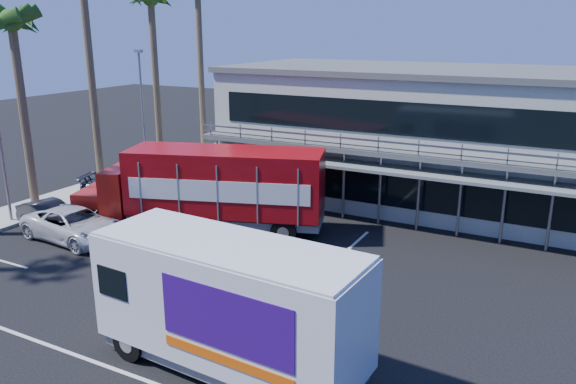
% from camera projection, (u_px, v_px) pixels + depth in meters
% --- Properties ---
extents(ground, '(120.00, 120.00, 0.00)m').
position_uv_depth(ground, '(243.00, 290.00, 20.80)').
color(ground, black).
rests_on(ground, ground).
extents(building, '(22.40, 12.00, 7.30)m').
position_uv_depth(building, '(430.00, 135.00, 31.14)').
color(building, '#A0A395').
rests_on(building, ground).
extents(curb_strip, '(3.00, 32.00, 0.16)m').
position_uv_depth(curb_strip, '(79.00, 194.00, 32.57)').
color(curb_strip, '#A5A399').
rests_on(curb_strip, ground).
extents(palm_c, '(2.80, 2.80, 10.75)m').
position_uv_depth(palm_c, '(13.00, 31.00, 27.42)').
color(palm_c, brown).
rests_on(palm_c, ground).
extents(palm_e, '(2.80, 2.80, 12.25)m').
position_uv_depth(palm_e, '(151.00, 8.00, 35.46)').
color(palm_e, brown).
rests_on(palm_e, ground).
extents(light_pole_far, '(0.50, 0.25, 8.09)m').
position_uv_depth(light_pole_far, '(143.00, 108.00, 35.23)').
color(light_pole_far, gray).
rests_on(light_pole_far, ground).
extents(red_truck, '(12.01, 6.24, 3.96)m').
position_uv_depth(red_truck, '(209.00, 186.00, 26.35)').
color(red_truck, '#9B130C').
rests_on(red_truck, ground).
extents(white_van, '(7.93, 3.13, 3.80)m').
position_uv_depth(white_van, '(229.00, 304.00, 15.44)').
color(white_van, silver).
rests_on(white_van, ground).
extents(parked_car_b, '(4.33, 2.34, 1.36)m').
position_uv_depth(parked_car_b, '(50.00, 216.00, 26.82)').
color(parked_car_b, black).
rests_on(parked_car_b, ground).
extents(parked_car_c, '(5.47, 2.86, 1.47)m').
position_uv_depth(parked_car_c, '(75.00, 225.00, 25.51)').
color(parked_car_c, silver).
rests_on(parked_car_c, ground).
extents(parked_car_d, '(5.44, 3.53, 1.47)m').
position_uv_depth(parked_car_d, '(126.00, 189.00, 31.30)').
color(parked_car_d, '#282B36').
rests_on(parked_car_d, ground).
extents(parked_car_e, '(5.28, 3.11, 1.69)m').
position_uv_depth(parked_car_e, '(165.00, 169.00, 35.32)').
color(parked_car_e, slate).
rests_on(parked_car_e, ground).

